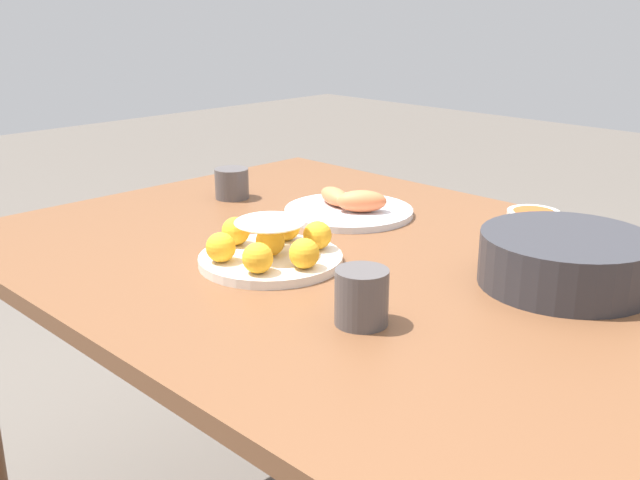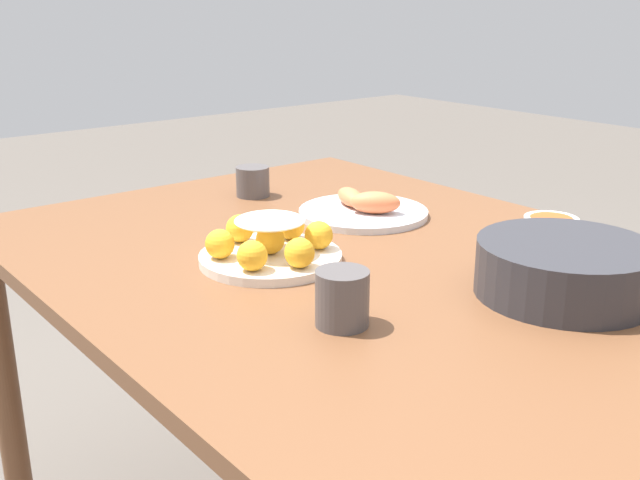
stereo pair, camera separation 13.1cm
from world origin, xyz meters
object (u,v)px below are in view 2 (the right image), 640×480
at_px(dining_table, 368,307).
at_px(serving_bowl, 565,267).
at_px(cup_near, 342,298).
at_px(cake_plate, 270,246).
at_px(sauce_bowl, 551,223).
at_px(seafood_platter, 364,209).
at_px(cup_far, 253,181).

relative_size(dining_table, serving_bowl, 5.28).
distance_m(serving_bowl, cup_near, 0.37).
height_order(serving_bowl, cup_near, serving_bowl).
xyz_separation_m(cake_plate, serving_bowl, (0.41, 0.27, 0.02)).
bearing_deg(sauce_bowl, cup_near, -82.36).
bearing_deg(cup_near, dining_table, 129.37).
height_order(dining_table, cup_near, cup_near).
distance_m(sauce_bowl, cup_near, 0.63).
bearing_deg(seafood_platter, sauce_bowl, 36.47).
bearing_deg(seafood_platter, cake_plate, -70.80).
xyz_separation_m(dining_table, cup_near, (0.17, -0.21, 0.13)).
relative_size(sauce_bowl, cup_far, 1.39).
relative_size(dining_table, seafood_platter, 5.30).
relative_size(serving_bowl, cup_far, 3.55).
xyz_separation_m(serving_bowl, seafood_platter, (-0.52, 0.05, -0.03)).
distance_m(cake_plate, serving_bowl, 0.49).
xyz_separation_m(seafood_platter, cup_far, (-0.29, -0.09, 0.02)).
height_order(seafood_platter, cup_far, cup_far).
relative_size(cup_near, cup_far, 1.05).
xyz_separation_m(dining_table, seafood_platter, (-0.22, 0.18, 0.10)).
height_order(serving_bowl, cup_far, serving_bowl).
relative_size(cake_plate, sauce_bowl, 2.34).
height_order(cake_plate, serving_bowl, same).
bearing_deg(cake_plate, sauce_bowl, 70.36).
relative_size(seafood_platter, cup_far, 3.54).
bearing_deg(cake_plate, cup_far, 149.80).
xyz_separation_m(serving_bowl, cup_far, (-0.81, -0.04, -0.01)).
xyz_separation_m(cake_plate, cup_near, (0.28, -0.07, 0.01)).
bearing_deg(seafood_platter, dining_table, -40.07).
xyz_separation_m(dining_table, cup_far, (-0.50, 0.09, 0.12)).
xyz_separation_m(dining_table, serving_bowl, (0.31, 0.13, 0.13)).
xyz_separation_m(serving_bowl, sauce_bowl, (-0.22, 0.28, -0.03)).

